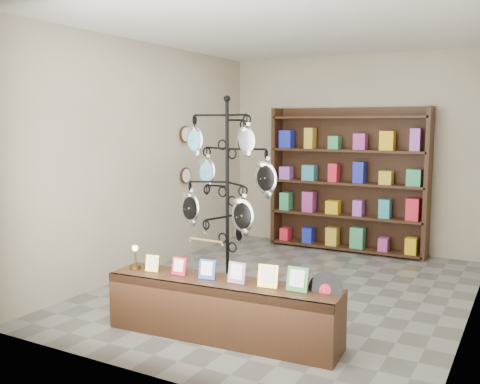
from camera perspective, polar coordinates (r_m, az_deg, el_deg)
The scene contains 6 objects.
ground at distance 6.46m, azimuth 4.89°, elevation -10.36°, with size 5.00×5.00×0.00m, color slate.
room_envelope at distance 6.15m, azimuth 5.08°, elevation 6.29°, with size 5.00×5.00×5.00m.
display_tree at distance 5.93m, azimuth -1.37°, elevation 1.03°, with size 1.16×1.05×2.26m.
front_shelf at distance 5.00m, azimuth -1.92°, elevation -12.39°, with size 2.22×0.61×0.78m.
back_shelving at distance 8.36m, azimuth 11.39°, elevation 0.80°, with size 2.42×0.36×2.20m.
wall_clocks at distance 7.83m, azimuth -5.86°, elevation 3.94°, with size 0.03×0.24×0.84m.
Camera 1 is at (2.48, -5.63, 1.96)m, focal length 40.00 mm.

